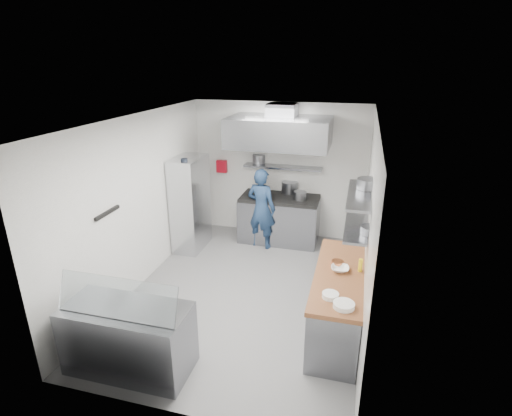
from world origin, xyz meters
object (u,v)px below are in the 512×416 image
(chef, at_px, (261,209))
(wire_rack, at_px, (190,204))
(display_case, at_px, (129,338))
(gas_range, at_px, (279,220))

(chef, xyz_separation_m, wire_rack, (-1.34, -0.38, 0.11))
(wire_rack, height_order, display_case, wire_rack)
(display_case, bearing_deg, gas_range, 76.31)
(gas_range, bearing_deg, display_case, -103.69)
(wire_rack, relative_size, display_case, 1.23)
(gas_range, relative_size, wire_rack, 0.86)
(chef, distance_m, wire_rack, 1.40)
(chef, bearing_deg, gas_range, -112.93)
(gas_range, bearing_deg, chef, -127.31)
(gas_range, relative_size, display_case, 1.07)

